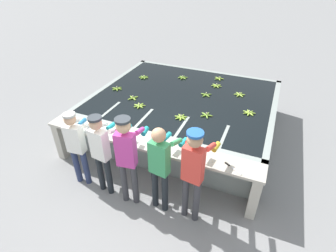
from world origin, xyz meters
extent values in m
plane|color=gray|center=(0.00, 0.00, 0.00)|extent=(80.00, 80.00, 0.00)
cube|color=gray|center=(0.00, 2.28, 0.03)|extent=(4.25, 3.66, 0.06)
cube|color=gray|center=(0.00, 0.51, 0.46)|extent=(4.25, 0.12, 0.91)
cube|color=gray|center=(0.00, 4.05, 0.46)|extent=(4.25, 0.12, 0.91)
cube|color=gray|center=(-2.07, 2.28, 0.46)|extent=(0.12, 3.66, 0.91)
cube|color=gray|center=(2.07, 2.28, 0.46)|extent=(0.12, 3.66, 0.91)
cube|color=black|center=(0.00, 2.28, 0.48)|extent=(4.01, 3.42, 0.85)
cube|color=gray|center=(-1.28, 0.97, 0.46)|extent=(0.06, 0.80, 0.91)
cube|color=gray|center=(-0.43, 0.97, 0.46)|extent=(0.06, 0.80, 0.91)
cube|color=gray|center=(0.43, 0.97, 0.46)|extent=(0.06, 0.80, 0.91)
cube|color=gray|center=(1.28, 0.97, 0.46)|extent=(0.06, 0.80, 0.91)
cube|color=#B7B2A3|center=(0.00, 0.23, 0.89)|extent=(4.25, 0.45, 0.05)
cube|color=#B7B2A3|center=(-2.03, 0.23, 0.43)|extent=(0.16, 0.41, 0.86)
cube|color=#B7B2A3|center=(2.03, 0.23, 0.43)|extent=(0.16, 0.41, 0.86)
cylinder|color=navy|center=(-1.23, -0.35, 0.38)|extent=(0.11, 0.11, 0.77)
cylinder|color=navy|center=(-1.03, -0.33, 0.38)|extent=(0.11, 0.11, 0.77)
cube|color=white|center=(-1.13, -0.34, 1.04)|extent=(0.34, 0.20, 0.54)
sphere|color=tan|center=(-1.13, -0.34, 1.45)|extent=(0.21, 0.21, 0.21)
cylinder|color=#9E9E99|center=(-1.13, -0.34, 1.54)|extent=(0.22, 0.22, 0.04)
cylinder|color=white|center=(-1.31, -0.11, 1.23)|extent=(0.11, 0.32, 0.18)
cylinder|color=teal|center=(-1.34, 0.14, 1.06)|extent=(0.10, 0.21, 0.08)
cylinder|color=white|center=(-0.99, -0.08, 1.23)|extent=(0.11, 0.32, 0.18)
cylinder|color=teal|center=(-1.02, 0.17, 1.06)|extent=(0.10, 0.21, 0.08)
cylinder|color=#1E2328|center=(-0.68, -0.35, 0.40)|extent=(0.11, 0.11, 0.81)
cylinder|color=#1E2328|center=(-0.48, -0.38, 0.40)|extent=(0.11, 0.11, 0.81)
cube|color=white|center=(-0.58, -0.36, 1.09)|extent=(0.34, 0.21, 0.57)
sphere|color=tan|center=(-0.58, -0.36, 1.52)|extent=(0.22, 0.22, 0.22)
cylinder|color=#282D33|center=(-0.58, -0.36, 1.62)|extent=(0.23, 0.23, 0.04)
cylinder|color=white|center=(-0.71, -0.10, 1.29)|extent=(0.12, 0.32, 0.18)
cylinder|color=#1EA3AD|center=(-0.68, 0.15, 1.13)|extent=(0.11, 0.21, 0.08)
cylinder|color=white|center=(-0.39, -0.14, 1.29)|extent=(0.12, 0.32, 0.18)
cylinder|color=#1EA3AD|center=(-0.36, 0.11, 1.13)|extent=(0.11, 0.21, 0.08)
cylinder|color=#38383D|center=(-0.13, -0.42, 0.44)|extent=(0.11, 0.11, 0.87)
cylinder|color=#38383D|center=(0.07, -0.39, 0.44)|extent=(0.11, 0.11, 0.87)
cube|color=#BC388E|center=(-0.03, -0.40, 1.18)|extent=(0.34, 0.22, 0.62)
sphere|color=tan|center=(-0.03, -0.40, 1.63)|extent=(0.24, 0.24, 0.24)
cylinder|color=#282D33|center=(-0.03, -0.40, 1.74)|extent=(0.25, 0.25, 0.04)
cylinder|color=#BC388E|center=(-0.22, -0.18, 1.40)|extent=(0.13, 0.32, 0.18)
cylinder|color=teal|center=(-0.26, 0.07, 1.24)|extent=(0.11, 0.21, 0.08)
cylinder|color=#BC388E|center=(0.09, -0.13, 1.40)|extent=(0.13, 0.32, 0.18)
cylinder|color=teal|center=(0.05, 0.11, 1.24)|extent=(0.11, 0.21, 0.08)
cylinder|color=#1E2328|center=(0.42, -0.31, 0.42)|extent=(0.11, 0.11, 0.83)
cylinder|color=#1E2328|center=(0.62, -0.34, 0.42)|extent=(0.11, 0.11, 0.83)
cube|color=#38995B|center=(0.52, -0.33, 1.13)|extent=(0.34, 0.21, 0.59)
sphere|color=tan|center=(0.52, -0.33, 1.57)|extent=(0.23, 0.23, 0.23)
cylinder|color=#38995B|center=(0.40, -0.06, 1.34)|extent=(0.12, 0.32, 0.18)
cylinder|color=#1EA3AD|center=(0.43, 0.19, 1.17)|extent=(0.11, 0.21, 0.08)
cylinder|color=#38995B|center=(0.71, -0.10, 1.34)|extent=(0.12, 0.32, 0.18)
cylinder|color=#1EA3AD|center=(0.75, 0.15, 1.17)|extent=(0.11, 0.21, 0.08)
cylinder|color=#38383D|center=(0.97, -0.30, 0.44)|extent=(0.11, 0.11, 0.87)
cylinder|color=#38383D|center=(1.17, -0.33, 0.44)|extent=(0.11, 0.11, 0.87)
cube|color=#DB3D33|center=(1.07, -0.32, 1.18)|extent=(0.34, 0.21, 0.62)
sphere|color=tan|center=(1.07, -0.32, 1.63)|extent=(0.24, 0.24, 0.24)
cylinder|color=#1E5199|center=(1.07, -0.32, 1.74)|extent=(0.25, 0.25, 0.04)
cylinder|color=#DB3D33|center=(0.94, -0.05, 1.40)|extent=(0.12, 0.32, 0.18)
cylinder|color=gold|center=(0.98, 0.20, 1.24)|extent=(0.11, 0.21, 0.08)
cylinder|color=#DB3D33|center=(1.26, -0.09, 1.40)|extent=(0.12, 0.32, 0.18)
cylinder|color=gold|center=(1.29, 0.16, 1.24)|extent=(0.11, 0.21, 0.08)
ellipsoid|color=#8CB738|center=(-1.05, 1.69, 0.93)|extent=(0.12, 0.16, 0.04)
ellipsoid|color=#8CB738|center=(-1.12, 1.67, 0.93)|extent=(0.16, 0.12, 0.04)
ellipsoid|color=#8CB738|center=(-1.10, 1.60, 0.93)|extent=(0.12, 0.16, 0.04)
ellipsoid|color=#8CB738|center=(-1.03, 1.61, 0.93)|extent=(0.16, 0.12, 0.04)
cylinder|color=tan|center=(-1.07, 1.64, 0.96)|extent=(0.03, 0.03, 0.04)
ellipsoid|color=#93BC3D|center=(0.62, 3.07, 0.93)|extent=(0.13, 0.16, 0.04)
ellipsoid|color=#93BC3D|center=(0.64, 3.11, 0.93)|extent=(0.17, 0.04, 0.04)
ellipsoid|color=#93BC3D|center=(0.62, 3.15, 0.93)|extent=(0.14, 0.15, 0.04)
ellipsoid|color=#93BC3D|center=(0.58, 3.16, 0.93)|extent=(0.07, 0.17, 0.04)
ellipsoid|color=#93BC3D|center=(0.54, 3.14, 0.93)|extent=(0.17, 0.11, 0.04)
ellipsoid|color=#93BC3D|center=(0.54, 3.09, 0.93)|extent=(0.17, 0.10, 0.04)
ellipsoid|color=#93BC3D|center=(0.57, 3.06, 0.93)|extent=(0.08, 0.17, 0.04)
cylinder|color=tan|center=(0.59, 3.11, 0.96)|extent=(0.03, 0.03, 0.04)
ellipsoid|color=#75A333|center=(0.47, 2.55, 0.93)|extent=(0.08, 0.17, 0.04)
ellipsoid|color=#75A333|center=(0.43, 2.50, 0.93)|extent=(0.17, 0.04, 0.04)
ellipsoid|color=#75A333|center=(0.46, 2.45, 0.93)|extent=(0.09, 0.17, 0.04)
ellipsoid|color=#75A333|center=(0.53, 2.47, 0.93)|extent=(0.16, 0.13, 0.04)
ellipsoid|color=#75A333|center=(0.53, 2.53, 0.93)|extent=(0.16, 0.12, 0.04)
cylinder|color=tan|center=(0.48, 2.50, 0.96)|extent=(0.03, 0.03, 0.04)
ellipsoid|color=#93BC3D|center=(0.48, 3.62, 0.93)|extent=(0.17, 0.11, 0.04)
ellipsoid|color=#93BC3D|center=(0.50, 3.56, 0.93)|extent=(0.14, 0.15, 0.04)
ellipsoid|color=#93BC3D|center=(0.56, 3.55, 0.93)|extent=(0.11, 0.17, 0.04)
ellipsoid|color=#93BC3D|center=(0.59, 3.60, 0.93)|extent=(0.17, 0.06, 0.04)
ellipsoid|color=#93BC3D|center=(0.54, 3.65, 0.93)|extent=(0.06, 0.17, 0.04)
cylinder|color=tan|center=(0.53, 3.60, 0.96)|extent=(0.03, 0.03, 0.04)
ellipsoid|color=#75A333|center=(-0.46, 3.30, 0.93)|extent=(0.16, 0.12, 0.04)
ellipsoid|color=#75A333|center=(-0.46, 3.24, 0.93)|extent=(0.17, 0.11, 0.04)
ellipsoid|color=#75A333|center=(-0.41, 3.21, 0.93)|extent=(0.04, 0.17, 0.04)
ellipsoid|color=#75A333|center=(-0.36, 3.24, 0.93)|extent=(0.16, 0.12, 0.04)
ellipsoid|color=#75A333|center=(-0.36, 3.29, 0.93)|extent=(0.17, 0.11, 0.04)
ellipsoid|color=#75A333|center=(-0.41, 3.32, 0.93)|extent=(0.04, 0.17, 0.04)
cylinder|color=tan|center=(-0.41, 3.27, 0.96)|extent=(0.03, 0.03, 0.04)
ellipsoid|color=#93BC3D|center=(-0.74, 1.42, 0.93)|extent=(0.08, 0.17, 0.04)
ellipsoid|color=#93BC3D|center=(-0.79, 1.41, 0.93)|extent=(0.13, 0.16, 0.04)
ellipsoid|color=#93BC3D|center=(-0.81, 1.37, 0.93)|extent=(0.17, 0.04, 0.04)
ellipsoid|color=#93BC3D|center=(-0.79, 1.33, 0.93)|extent=(0.14, 0.15, 0.04)
ellipsoid|color=#93BC3D|center=(-0.74, 1.32, 0.93)|extent=(0.07, 0.17, 0.04)
ellipsoid|color=#93BC3D|center=(-0.70, 1.35, 0.93)|extent=(0.17, 0.11, 0.04)
ellipsoid|color=#93BC3D|center=(-0.70, 1.39, 0.93)|extent=(0.17, 0.10, 0.04)
cylinder|color=tan|center=(-0.75, 1.37, 0.96)|extent=(0.03, 0.03, 0.04)
ellipsoid|color=#75A333|center=(0.81, 1.57, 0.93)|extent=(0.17, 0.06, 0.04)
ellipsoid|color=#75A333|center=(0.77, 1.61, 0.93)|extent=(0.06, 0.17, 0.04)
ellipsoid|color=#75A333|center=(0.71, 1.59, 0.93)|extent=(0.17, 0.11, 0.04)
ellipsoid|color=#75A333|center=(0.72, 1.52, 0.93)|extent=(0.15, 0.14, 0.04)
ellipsoid|color=#75A333|center=(0.78, 1.51, 0.93)|extent=(0.11, 0.17, 0.04)
cylinder|color=tan|center=(0.76, 1.56, 0.96)|extent=(0.03, 0.03, 0.04)
ellipsoid|color=#7FAD33|center=(-1.76, 1.94, 0.93)|extent=(0.17, 0.05, 0.04)
ellipsoid|color=#7FAD33|center=(-1.73, 1.89, 0.93)|extent=(0.10, 0.17, 0.04)
ellipsoid|color=#7FAD33|center=(-1.68, 1.90, 0.93)|extent=(0.13, 0.16, 0.04)
ellipsoid|color=#7FAD33|center=(-1.65, 1.95, 0.93)|extent=(0.17, 0.05, 0.04)
ellipsoid|color=#7FAD33|center=(-1.69, 1.99, 0.93)|extent=(0.10, 0.17, 0.04)
ellipsoid|color=#7FAD33|center=(-1.74, 1.99, 0.93)|extent=(0.13, 0.16, 0.04)
cylinder|color=tan|center=(-1.71, 1.94, 0.96)|extent=(0.03, 0.03, 0.04)
ellipsoid|color=#9EC642|center=(1.29, 2.84, 0.93)|extent=(0.17, 0.08, 0.04)
ellipsoid|color=#9EC642|center=(1.25, 2.87, 0.93)|extent=(0.08, 0.17, 0.04)
ellipsoid|color=#9EC642|center=(1.19, 2.86, 0.93)|extent=(0.14, 0.15, 0.04)
ellipsoid|color=#9EC642|center=(1.18, 2.81, 0.93)|extent=(0.17, 0.08, 0.04)
ellipsoid|color=#9EC642|center=(1.22, 2.77, 0.93)|extent=(0.08, 0.17, 0.04)
ellipsoid|color=#9EC642|center=(1.27, 2.78, 0.93)|extent=(0.14, 0.15, 0.04)
cylinder|color=tan|center=(1.23, 2.82, 0.96)|extent=(0.03, 0.03, 0.04)
ellipsoid|color=#75A333|center=(-1.46, 2.84, 0.93)|extent=(0.17, 0.11, 0.04)
ellipsoid|color=#75A333|center=(-1.43, 2.81, 0.93)|extent=(0.07, 0.17, 0.04)
ellipsoid|color=#75A333|center=(-1.38, 2.82, 0.93)|extent=(0.14, 0.15, 0.04)
ellipsoid|color=#75A333|center=(-1.36, 2.87, 0.93)|extent=(0.17, 0.04, 0.04)
ellipsoid|color=#75A333|center=(-1.38, 2.91, 0.93)|extent=(0.13, 0.16, 0.04)
ellipsoid|color=#75A333|center=(-1.43, 2.92, 0.93)|extent=(0.08, 0.17, 0.04)
ellipsoid|color=#75A333|center=(-1.46, 2.89, 0.93)|extent=(0.17, 0.10, 0.04)
cylinder|color=tan|center=(-1.41, 2.86, 0.96)|extent=(0.03, 0.03, 0.04)
ellipsoid|color=#8CB738|center=(0.30, 1.21, 0.93)|extent=(0.08, 0.17, 0.04)
ellipsoid|color=#8CB738|center=(0.34, 1.25, 0.93)|extent=(0.17, 0.10, 0.04)
ellipsoid|color=#8CB738|center=(0.34, 1.29, 0.93)|extent=(0.17, 0.11, 0.04)
ellipsoid|color=#8CB738|center=(0.30, 1.32, 0.93)|extent=(0.07, 0.17, 0.04)
ellipsoid|color=#8CB738|center=(0.25, 1.31, 0.93)|extent=(0.14, 0.15, 0.04)
ellipsoid|color=#8CB738|center=(0.23, 1.27, 0.93)|extent=(0.17, 0.04, 0.04)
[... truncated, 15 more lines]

